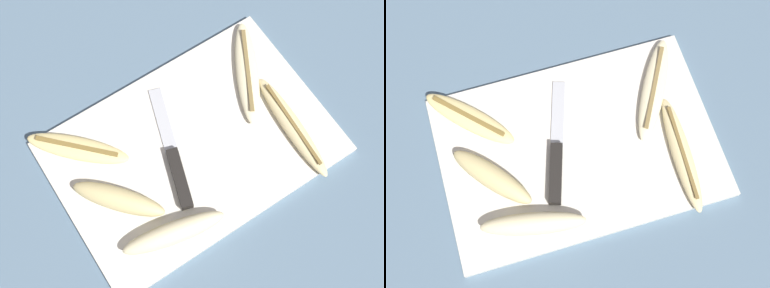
{
  "view_description": "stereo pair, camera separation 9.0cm",
  "coord_description": "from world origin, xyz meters",
  "views": [
    {
      "loc": [
        -0.17,
        -0.26,
        0.87
      ],
      "look_at": [
        0.0,
        0.0,
        0.02
      ],
      "focal_mm": 50.0,
      "sensor_mm": 36.0,
      "label": 1
    },
    {
      "loc": [
        -0.09,
        -0.3,
        0.87
      ],
      "look_at": [
        0.0,
        0.0,
        0.02
      ],
      "focal_mm": 50.0,
      "sensor_mm": 36.0,
      "label": 2
    }
  ],
  "objects": [
    {
      "name": "ground_plane",
      "position": [
        0.0,
        0.0,
        0.0
      ],
      "size": [
        4.0,
        4.0,
        0.0
      ],
      "primitive_type": "plane",
      "color": "slate"
    },
    {
      "name": "cutting_board",
      "position": [
        0.0,
        0.0,
        0.01
      ],
      "size": [
        0.47,
        0.32,
        0.01
      ],
      "color": "silver",
      "rests_on": "ground_plane"
    },
    {
      "name": "knife",
      "position": [
        -0.04,
        -0.02,
        0.02
      ],
      "size": [
        0.09,
        0.22,
        0.02
      ],
      "rotation": [
        0.0,
        0.0,
        -0.31
      ],
      "color": "black",
      "rests_on": "cutting_board"
    },
    {
      "name": "banana_pale_long",
      "position": [
        0.16,
        0.06,
        0.02
      ],
      "size": [
        0.13,
        0.19,
        0.02
      ],
      "rotation": [
        0.0,
        0.0,
        2.63
      ],
      "color": "beige",
      "rests_on": "cutting_board"
    },
    {
      "name": "banana_golden_short",
      "position": [
        -0.16,
        0.1,
        0.02
      ],
      "size": [
        0.15,
        0.16,
        0.02
      ],
      "rotation": [
        0.0,
        0.0,
        3.92
      ],
      "color": "#EDD689",
      "rests_on": "cutting_board"
    },
    {
      "name": "banana_ripe_center",
      "position": [
        0.16,
        -0.07,
        0.02
      ],
      "size": [
        0.05,
        0.21,
        0.02
      ],
      "rotation": [
        0.0,
        0.0,
        6.22
      ],
      "color": "beige",
      "rests_on": "cutting_board"
    },
    {
      "name": "banana_cream_curved",
      "position": [
        -0.11,
        -0.11,
        0.03
      ],
      "size": [
        0.17,
        0.07,
        0.04
      ],
      "rotation": [
        0.0,
        0.0,
        1.35
      ],
      "color": "beige",
      "rests_on": "cutting_board"
    },
    {
      "name": "banana_spotted_left",
      "position": [
        -0.15,
        -0.02,
        0.03
      ],
      "size": [
        0.13,
        0.14,
        0.03
      ],
      "rotation": [
        0.0,
        0.0,
        0.7
      ],
      "color": "#DBC684",
      "rests_on": "cutting_board"
    }
  ]
}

